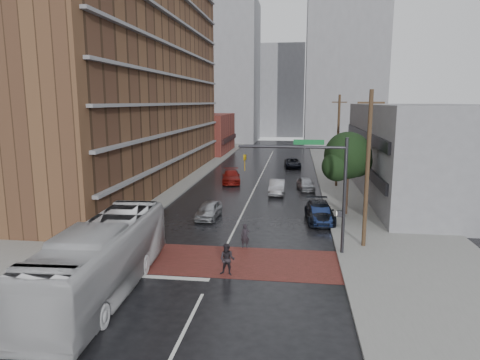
% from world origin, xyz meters
% --- Properties ---
extents(ground, '(160.00, 160.00, 0.00)m').
position_xyz_m(ground, '(0.00, 0.00, 0.00)').
color(ground, black).
rests_on(ground, ground).
extents(crosswalk, '(14.00, 5.00, 0.02)m').
position_xyz_m(crosswalk, '(0.00, 0.50, 0.01)').
color(crosswalk, maroon).
rests_on(crosswalk, ground).
extents(sidewalk_west, '(9.00, 90.00, 0.15)m').
position_xyz_m(sidewalk_west, '(-11.50, 25.00, 0.07)').
color(sidewalk_west, gray).
rests_on(sidewalk_west, ground).
extents(sidewalk_east, '(9.00, 90.00, 0.15)m').
position_xyz_m(sidewalk_east, '(11.50, 25.00, 0.07)').
color(sidewalk_east, gray).
rests_on(sidewalk_east, ground).
extents(apartment_block, '(10.00, 44.00, 28.00)m').
position_xyz_m(apartment_block, '(-14.00, 24.00, 14.00)').
color(apartment_block, brown).
rests_on(apartment_block, ground).
extents(storefront_west, '(8.00, 16.00, 7.00)m').
position_xyz_m(storefront_west, '(-12.00, 54.00, 3.50)').
color(storefront_west, brown).
rests_on(storefront_west, ground).
extents(building_east, '(11.00, 26.00, 9.00)m').
position_xyz_m(building_east, '(16.50, 20.00, 4.50)').
color(building_east, gray).
rests_on(building_east, ground).
extents(distant_tower_west, '(18.00, 16.00, 32.00)m').
position_xyz_m(distant_tower_west, '(-14.00, 78.00, 16.00)').
color(distant_tower_west, gray).
rests_on(distant_tower_west, ground).
extents(distant_tower_east, '(16.00, 14.00, 36.00)m').
position_xyz_m(distant_tower_east, '(14.00, 72.00, 18.00)').
color(distant_tower_east, gray).
rests_on(distant_tower_east, ground).
extents(distant_tower_center, '(12.00, 10.00, 24.00)m').
position_xyz_m(distant_tower_center, '(0.00, 95.00, 12.00)').
color(distant_tower_center, gray).
rests_on(distant_tower_center, ground).
extents(street_tree, '(4.20, 4.10, 6.90)m').
position_xyz_m(street_tree, '(8.52, 12.03, 4.73)').
color(street_tree, '#332319').
rests_on(street_tree, ground).
extents(signal_mast, '(6.50, 0.30, 7.20)m').
position_xyz_m(signal_mast, '(5.85, 2.50, 4.73)').
color(signal_mast, '#2D2D33').
rests_on(signal_mast, ground).
extents(utility_pole_near, '(1.60, 0.26, 10.00)m').
position_xyz_m(utility_pole_near, '(8.80, 4.00, 5.14)').
color(utility_pole_near, '#473321').
rests_on(utility_pole_near, ground).
extents(utility_pole_far, '(1.60, 0.26, 10.00)m').
position_xyz_m(utility_pole_far, '(8.80, 24.00, 5.14)').
color(utility_pole_far, '#473321').
rests_on(utility_pole_far, ground).
extents(transit_bus, '(3.54, 12.69, 3.50)m').
position_xyz_m(transit_bus, '(-4.86, -4.43, 1.75)').
color(transit_bus, '#BABABC').
rests_on(transit_bus, ground).
extents(pedestrian_a, '(0.62, 0.46, 1.56)m').
position_xyz_m(pedestrian_a, '(1.25, 3.00, 0.78)').
color(pedestrian_a, black).
rests_on(pedestrian_a, ground).
extents(pedestrian_b, '(0.93, 0.77, 1.76)m').
position_xyz_m(pedestrian_b, '(0.82, -1.50, 0.88)').
color(pedestrian_b, black).
rests_on(pedestrian_b, ground).
extents(car_travel_a, '(1.82, 4.12, 1.38)m').
position_xyz_m(car_travel_a, '(-2.50, 9.63, 0.69)').
color(car_travel_a, '#A8ABB0').
rests_on(car_travel_a, ground).
extents(car_travel_b, '(1.58, 4.36, 1.43)m').
position_xyz_m(car_travel_b, '(2.52, 19.52, 0.72)').
color(car_travel_b, '#B8B9C1').
rests_on(car_travel_b, ground).
extents(car_travel_c, '(2.83, 5.31, 1.46)m').
position_xyz_m(car_travel_c, '(-3.03, 24.95, 0.73)').
color(car_travel_c, maroon).
rests_on(car_travel_c, ground).
extents(suv_travel, '(2.55, 4.87, 1.31)m').
position_xyz_m(suv_travel, '(3.90, 37.65, 0.65)').
color(suv_travel, black).
rests_on(suv_travel, ground).
extents(car_parked_near, '(1.72, 4.07, 1.31)m').
position_xyz_m(car_parked_near, '(6.30, 9.50, 0.65)').
color(car_parked_near, '#142147').
rests_on(car_parked_near, ground).
extents(car_parked_mid, '(2.42, 5.28, 1.50)m').
position_xyz_m(car_parked_mid, '(6.30, 10.00, 0.75)').
color(car_parked_mid, black).
rests_on(car_parked_mid, ground).
extents(car_parked_far, '(2.16, 4.11, 1.33)m').
position_xyz_m(car_parked_far, '(5.44, 22.04, 0.67)').
color(car_parked_far, '#AAADB2').
rests_on(car_parked_far, ground).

